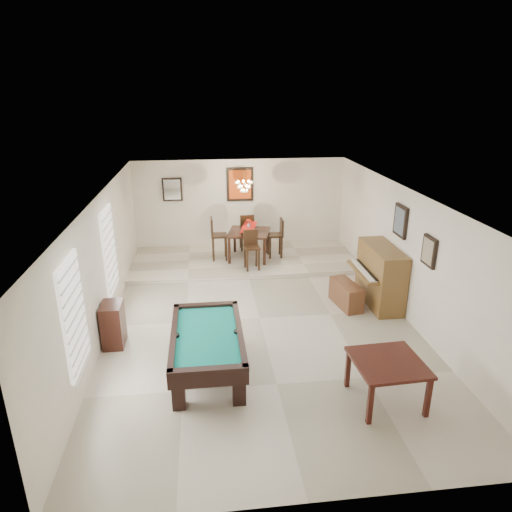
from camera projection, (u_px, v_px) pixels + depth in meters
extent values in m
cube|color=beige|center=(259.00, 319.00, 9.41)|extent=(6.00, 9.00, 0.02)
cube|color=silver|center=(240.00, 205.00, 13.15)|extent=(6.00, 0.04, 2.60)
cube|color=silver|center=(313.00, 410.00, 4.77)|extent=(6.00, 0.04, 2.60)
cube|color=silver|center=(103.00, 266.00, 8.63)|extent=(0.04, 9.00, 2.60)
cube|color=silver|center=(405.00, 253.00, 9.29)|extent=(0.04, 9.00, 2.60)
cube|color=white|center=(260.00, 194.00, 8.51)|extent=(6.00, 9.00, 0.04)
cube|color=beige|center=(245.00, 260.00, 12.42)|extent=(6.00, 2.50, 0.12)
cube|color=white|center=(74.00, 315.00, 6.55)|extent=(0.06, 1.00, 1.70)
cube|color=white|center=(109.00, 250.00, 9.16)|extent=(0.06, 1.00, 1.70)
cube|color=brown|center=(346.00, 294.00, 9.87)|extent=(0.53, 1.00, 0.53)
cube|color=black|center=(113.00, 325.00, 8.32)|extent=(0.37, 0.55, 0.82)
cube|color=#D84C14|center=(240.00, 184.00, 12.91)|extent=(0.75, 0.06, 0.95)
cube|color=white|center=(172.00, 189.00, 12.73)|extent=(0.55, 0.06, 0.65)
cube|color=slate|center=(401.00, 221.00, 9.36)|extent=(0.06, 0.55, 0.65)
cube|color=gray|center=(429.00, 251.00, 8.22)|extent=(0.06, 0.45, 0.55)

